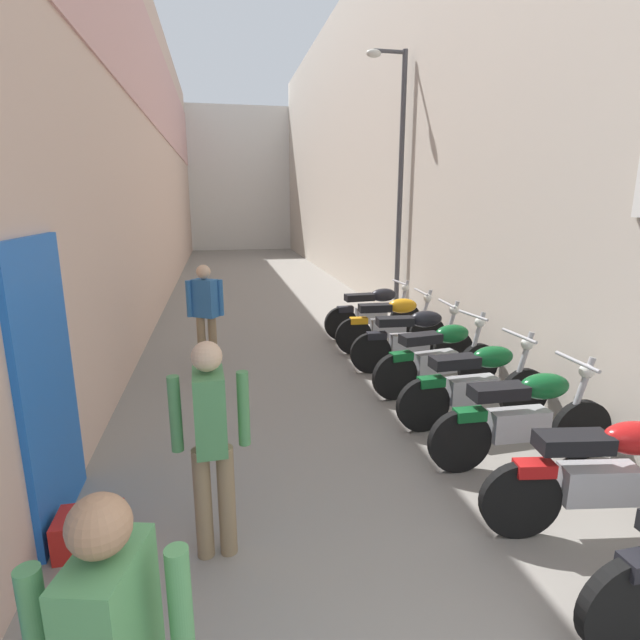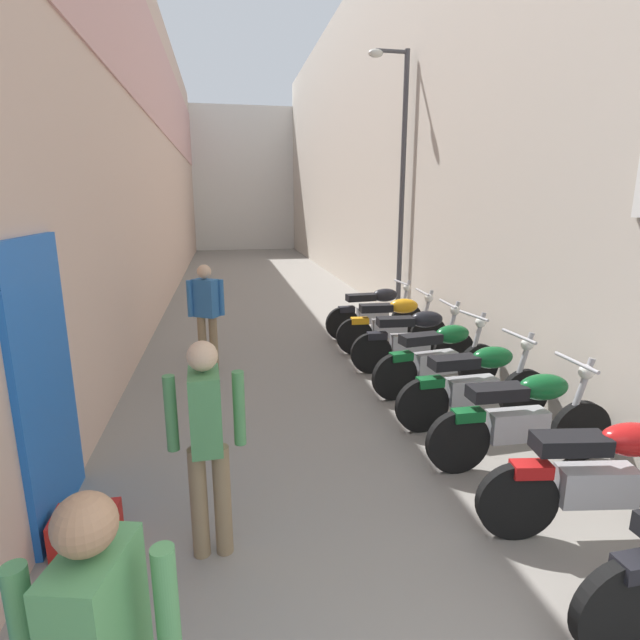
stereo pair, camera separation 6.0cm
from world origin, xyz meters
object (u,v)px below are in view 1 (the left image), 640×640
(pedestrian_mid_alley, at_px, (211,435))
(pedestrian_further_down, at_px, (206,310))
(motorcycle_fifth, at_px, (439,356))
(motorcycle_eighth, at_px, (374,311))
(plastic_crate, at_px, (90,531))
(street_lamp, at_px, (397,173))
(motorcycle_sixth, at_px, (414,338))
(motorcycle_fourth, at_px, (477,382))
(motorcycle_second, at_px, (607,473))
(motorcycle_third, at_px, (525,416))
(motorcycle_seventh, at_px, (392,323))

(pedestrian_mid_alley, height_order, pedestrian_further_down, same)
(motorcycle_fifth, height_order, motorcycle_eighth, same)
(plastic_crate, bearing_deg, street_lamp, 53.78)
(motorcycle_sixth, distance_m, plastic_crate, 4.88)
(motorcycle_fourth, relative_size, motorcycle_eighth, 1.00)
(motorcycle_eighth, bearing_deg, motorcycle_fourth, -90.00)
(motorcycle_fifth, xyz_separation_m, pedestrian_mid_alley, (-2.82, -2.51, 0.42))
(motorcycle_fourth, distance_m, motorcycle_fifth, 0.96)
(motorcycle_fifth, xyz_separation_m, plastic_crate, (-3.71, -2.27, -0.36))
(motorcycle_sixth, relative_size, street_lamp, 0.36)
(motorcycle_fourth, distance_m, pedestrian_further_down, 3.84)
(motorcycle_fourth, bearing_deg, pedestrian_further_down, 140.46)
(pedestrian_mid_alley, bearing_deg, motorcycle_second, -7.10)
(motorcycle_second, height_order, motorcycle_fourth, same)
(motorcycle_fifth, xyz_separation_m, motorcycle_sixth, (0.00, 0.87, 0.00))
(motorcycle_fourth, distance_m, motorcycle_eighth, 3.70)
(motorcycle_third, height_order, motorcycle_eighth, same)
(motorcycle_second, xyz_separation_m, motorcycle_fifth, (0.00, 2.86, 0.00))
(motorcycle_seventh, distance_m, plastic_crate, 5.53)
(motorcycle_eighth, relative_size, street_lamp, 0.36)
(pedestrian_further_down, xyz_separation_m, street_lamp, (3.65, 2.29, 2.05))
(motorcycle_second, bearing_deg, plastic_crate, 171.05)
(motorcycle_eighth, height_order, plastic_crate, motorcycle_eighth)
(motorcycle_sixth, distance_m, motorcycle_eighth, 1.87)
(motorcycle_sixth, distance_m, motorcycle_seventh, 0.94)
(pedestrian_mid_alley, bearing_deg, motorcycle_fifth, 41.64)
(pedestrian_mid_alley, relative_size, street_lamp, 0.31)
(pedestrian_mid_alley, bearing_deg, motorcycle_sixth, 50.13)
(pedestrian_further_down, bearing_deg, motorcycle_sixth, -11.53)
(motorcycle_eighth, distance_m, pedestrian_further_down, 3.24)
(motorcycle_eighth, bearing_deg, motorcycle_fifth, -90.00)
(motorcycle_sixth, height_order, motorcycle_seventh, same)
(motorcycle_third, relative_size, pedestrian_mid_alley, 1.18)
(motorcycle_third, relative_size, motorcycle_sixth, 1.00)
(motorcycle_seventh, bearing_deg, pedestrian_further_down, -173.51)
(motorcycle_eighth, bearing_deg, motorcycle_third, -90.00)
(motorcycle_eighth, xyz_separation_m, street_lamp, (0.71, 1.02, 2.47))
(motorcycle_second, relative_size, motorcycle_seventh, 0.99)
(motorcycle_seventh, xyz_separation_m, plastic_crate, (-3.71, -4.08, -0.36))
(motorcycle_third, relative_size, motorcycle_eighth, 1.00)
(motorcycle_second, xyz_separation_m, pedestrian_mid_alley, (-2.82, 0.35, 0.42))
(motorcycle_fourth, bearing_deg, pedestrian_mid_alley, -151.26)
(motorcycle_fourth, height_order, motorcycle_eighth, same)
(motorcycle_seventh, bearing_deg, motorcycle_eighth, 90.00)
(motorcycle_second, xyz_separation_m, street_lamp, (0.71, 6.62, 2.47))
(pedestrian_mid_alley, bearing_deg, street_lamp, 60.64)
(motorcycle_seventh, relative_size, motorcycle_eighth, 1.00)
(motorcycle_second, xyz_separation_m, plastic_crate, (-3.71, 0.58, -0.36))
(motorcycle_eighth, bearing_deg, motorcycle_sixth, -90.00)
(motorcycle_fifth, height_order, pedestrian_further_down, pedestrian_further_down)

